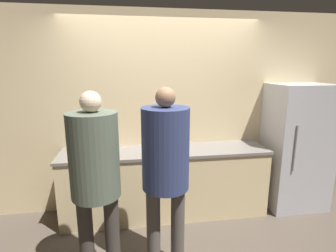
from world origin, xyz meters
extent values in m
plane|color=#4C4238|center=(0.00, 0.00, 0.00)|extent=(14.00, 14.00, 0.00)
cube|color=#D6BC8C|center=(0.00, 0.64, 1.30)|extent=(5.20, 0.06, 2.60)
cube|color=beige|center=(0.00, 0.34, 0.42)|extent=(2.57, 0.59, 0.85)
cube|color=slate|center=(0.00, 0.34, 0.86)|extent=(2.60, 0.62, 0.03)
cube|color=#B7B7BC|center=(1.79, 0.31, 0.84)|extent=(0.78, 0.60, 1.69)
cylinder|color=#99999E|center=(1.55, 0.00, 0.93)|extent=(0.02, 0.02, 0.59)
cylinder|color=#38332D|center=(-0.86, -0.65, 0.41)|extent=(0.13, 0.13, 0.83)
cylinder|color=#38332D|center=(-0.63, -0.65, 0.41)|extent=(0.13, 0.13, 0.83)
cylinder|color=#515B4C|center=(-0.74, -0.65, 1.19)|extent=(0.41, 0.41, 0.72)
sphere|color=beige|center=(-0.74, -0.65, 1.63)|extent=(0.17, 0.17, 0.17)
cylinder|color=#4C4742|center=(-0.25, -0.61, 0.42)|extent=(0.13, 0.13, 0.83)
cylinder|color=#4C4742|center=(-0.02, -0.61, 0.42)|extent=(0.13, 0.13, 0.83)
cylinder|color=navy|center=(-0.14, -0.61, 1.20)|extent=(0.42, 0.42, 0.73)
sphere|color=#936B4C|center=(-0.14, -0.61, 1.65)|extent=(0.17, 0.17, 0.17)
cylinder|color=brown|center=(-0.06, 0.28, 0.93)|extent=(0.31, 0.31, 0.09)
ellipsoid|color=yellow|center=(-0.03, 0.28, 1.00)|extent=(0.15, 0.12, 0.04)
cylinder|color=#ADA393|center=(-0.65, 0.45, 0.94)|extent=(0.12, 0.12, 0.12)
cylinder|color=#99754C|center=(-0.66, 0.45, 1.05)|extent=(0.01, 0.05, 0.24)
cylinder|color=#99754C|center=(-0.64, 0.46, 1.05)|extent=(0.03, 0.05, 0.24)
cylinder|color=#99754C|center=(-0.65, 0.44, 1.05)|extent=(0.05, 0.01, 0.24)
cylinder|color=brown|center=(-0.88, 0.13, 0.97)|extent=(0.08, 0.08, 0.17)
cylinder|color=brown|center=(-0.88, 0.13, 1.07)|extent=(0.04, 0.04, 0.05)
cylinder|color=black|center=(-0.88, 0.13, 1.11)|extent=(0.04, 0.04, 0.02)
cylinder|color=#A33D33|center=(0.22, 0.35, 0.93)|extent=(0.08, 0.08, 0.09)
cylinder|color=beige|center=(-1.09, 0.48, 0.94)|extent=(0.14, 0.14, 0.11)
sphere|color=#2D6B33|center=(-1.09, 0.48, 1.06)|extent=(0.17, 0.17, 0.17)
camera|label=1|loc=(-0.45, -2.78, 1.91)|focal=28.00mm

